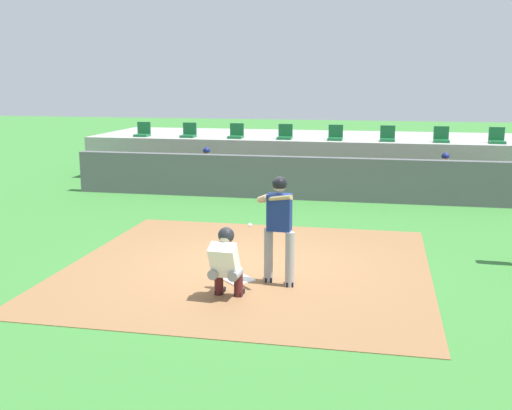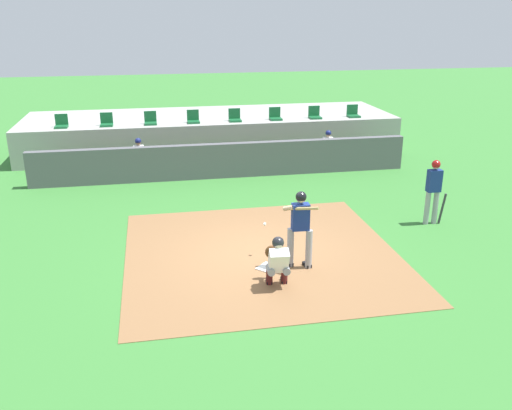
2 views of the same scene
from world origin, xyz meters
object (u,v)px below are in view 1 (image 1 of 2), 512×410
(stadium_seat_1, at_px, (189,133))
(stadium_seat_7, at_px, (497,139))
(dugout_player_0, at_px, (206,168))
(stadium_seat_3, at_px, (285,135))
(catcher_crouched, at_px, (226,260))
(stadium_seat_5, at_px, (387,137))
(home_plate, at_px, (238,279))
(stadium_seat_4, at_px, (335,136))
(stadium_seat_6, at_px, (441,138))
(batter_at_plate, at_px, (279,223))
(dugout_player_1, at_px, (445,175))
(stadium_seat_0, at_px, (143,132))
(stadium_seat_2, at_px, (236,134))

(stadium_seat_1, distance_m, stadium_seat_7, 9.75)
(dugout_player_0, height_order, stadium_seat_3, stadium_seat_3)
(catcher_crouched, height_order, stadium_seat_5, stadium_seat_5)
(home_plate, xyz_separation_m, stadium_seat_4, (0.81, 10.18, 1.51))
(stadium_seat_4, bearing_deg, stadium_seat_3, 180.00)
(stadium_seat_6, xyz_separation_m, stadium_seat_7, (1.62, 0.00, 0.00))
(batter_at_plate, height_order, stadium_seat_1, stadium_seat_1)
(stadium_seat_3, relative_size, stadium_seat_5, 1.00)
(dugout_player_1, relative_size, stadium_seat_1, 2.71)
(stadium_seat_1, bearing_deg, home_plate, -68.24)
(dugout_player_0, relative_size, stadium_seat_7, 2.71)
(dugout_player_1, height_order, stadium_seat_1, stadium_seat_1)
(batter_at_plate, distance_m, stadium_seat_6, 10.78)
(stadium_seat_0, xyz_separation_m, stadium_seat_5, (8.12, 0.00, 0.00))
(stadium_seat_5, distance_m, stadium_seat_7, 3.25)
(batter_at_plate, xyz_separation_m, stadium_seat_7, (5.00, 10.22, 0.50))
(stadium_seat_7, bearing_deg, stadium_seat_0, 180.00)
(dugout_player_1, xyz_separation_m, stadium_seat_6, (0.03, 2.03, 0.86))
(stadium_seat_7, bearing_deg, stadium_seat_3, 180.00)
(dugout_player_1, bearing_deg, stadium_seat_0, 168.18)
(batter_at_plate, bearing_deg, catcher_crouched, -130.94)
(catcher_crouched, xyz_separation_m, dugout_player_0, (-2.91, 8.98, 0.07))
(home_plate, bearing_deg, stadium_seat_1, 111.76)
(batter_at_plate, distance_m, stadium_seat_7, 11.39)
(stadium_seat_5, bearing_deg, catcher_crouched, -102.44)
(stadium_seat_1, xyz_separation_m, stadium_seat_6, (8.13, 0.00, 0.00))
(home_plate, height_order, stadium_seat_3, stadium_seat_3)
(stadium_seat_1, xyz_separation_m, stadium_seat_4, (4.88, 0.00, 0.00))
(catcher_crouched, bearing_deg, stadium_seat_1, 110.28)
(catcher_crouched, bearing_deg, home_plate, 90.51)
(batter_at_plate, distance_m, dugout_player_1, 8.85)
(stadium_seat_2, bearing_deg, stadium_seat_4, 0.00)
(stadium_seat_7, bearing_deg, catcher_crouched, -117.29)
(stadium_seat_4, height_order, stadium_seat_5, same)
(catcher_crouched, relative_size, stadium_seat_6, 4.00)
(catcher_crouched, xyz_separation_m, stadium_seat_2, (-2.44, 11.01, 0.93))
(dugout_player_0, distance_m, stadium_seat_0, 3.55)
(batter_at_plate, height_order, dugout_player_1, batter_at_plate)
(home_plate, bearing_deg, stadium_seat_4, 85.44)
(home_plate, xyz_separation_m, dugout_player_1, (4.03, 8.14, 0.65))
(dugout_player_1, bearing_deg, home_plate, -116.35)
(dugout_player_1, height_order, stadium_seat_4, stadium_seat_4)
(dugout_player_0, distance_m, dugout_player_1, 6.94)
(dugout_player_0, height_order, stadium_seat_5, stadium_seat_5)
(catcher_crouched, bearing_deg, stadium_seat_5, 77.56)
(batter_at_plate, xyz_separation_m, stadium_seat_1, (-4.75, 10.22, 0.50))
(catcher_crouched, relative_size, stadium_seat_1, 4.00)
(stadium_seat_2, bearing_deg, stadium_seat_0, 180.00)
(stadium_seat_5, bearing_deg, stadium_seat_2, 180.00)
(home_plate, distance_m, catcher_crouched, 1.02)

